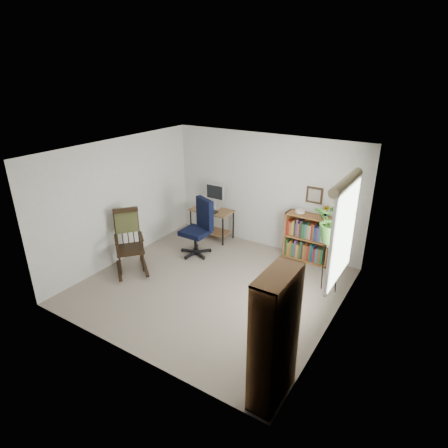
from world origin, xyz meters
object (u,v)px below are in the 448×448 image
Objects in this scene: office_chair at (195,228)px; low_bookshelf at (308,238)px; desk at (212,224)px; tall_bookshelf at (275,338)px; rocking_chair at (129,241)px.

low_bookshelf is at bearing 49.00° from office_chair.
desk is 0.92m from office_chair.
tall_bookshelf reaches higher than low_bookshelf.
low_bookshelf is (2.02, 0.99, -0.11)m from office_chair.
tall_bookshelf is at bearing -17.21° from office_chair.
desk is 0.78× the size of office_chair.
office_chair is 0.99× the size of rocking_chair.
tall_bookshelf is (0.87, -3.42, 0.35)m from low_bookshelf.
desk is at bearing -176.87° from low_bookshelf.
office_chair is at bearing 10.82° from rocking_chair.
tall_bookshelf is (2.88, -2.43, 0.23)m from office_chair.
office_chair is 2.25m from low_bookshelf.
office_chair is (0.17, -0.87, 0.26)m from desk.
tall_bookshelf reaches higher than rocking_chair.
tall_bookshelf reaches higher than desk.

